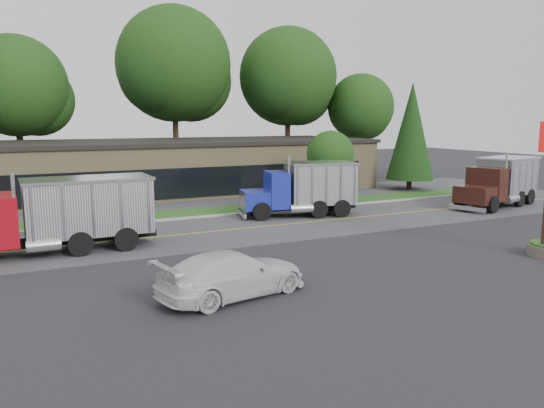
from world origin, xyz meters
The scene contains 17 objects.
ground centered at (0.00, 0.00, 0.00)m, with size 140.00×140.00×0.00m, color #303035.
road centered at (0.00, 9.00, 0.00)m, with size 60.00×8.00×0.02m, color #59595E.
center_line centered at (0.00, 9.00, 0.00)m, with size 60.00×0.12×0.01m, color gold.
curb centered at (0.00, 13.20, 0.00)m, with size 60.00×0.30×0.12m, color #9E9E99.
grass_verge centered at (0.00, 15.00, 0.00)m, with size 60.00×3.40×0.03m, color #25581E.
far_parking centered at (0.00, 20.00, 0.00)m, with size 60.00×7.00×0.02m, color #59595E.
strip_mall centered at (2.00, 26.00, 2.00)m, with size 32.00×12.00×4.00m, color tan.
tree_far_b centered at (-9.86, 34.11, 8.44)m, with size 9.27×8.73×13.23m.
tree_far_c centered at (4.18, 34.14, 10.76)m, with size 11.82×11.13×16.86m.
tree_far_d centered at (16.17, 33.13, 9.96)m, with size 10.94×10.30×15.61m.
tree_far_e centered at (24.12, 31.09, 6.99)m, with size 7.68×7.23×10.96m.
evergreen_right centered at (20.00, 18.00, 5.02)m, with size 4.02×4.02×9.14m.
tree_verge centered at (10.06, 15.04, 3.32)m, with size 3.66×3.45×5.22m.
dump_truck_red centered at (-9.03, 7.85, 1.81)m, with size 9.76×2.83×3.36m.
dump_truck_blue centered at (5.68, 11.10, 1.80)m, with size 7.48×4.08×3.36m.
dump_truck_maroon centered at (19.82, 8.35, 1.80)m, with size 8.06×4.44×3.36m.
rally_car centered at (-4.21, -1.26, 0.78)m, with size 2.20×5.41×1.57m, color silver.
Camera 1 is at (-10.75, -17.63, 6.04)m, focal length 35.00 mm.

